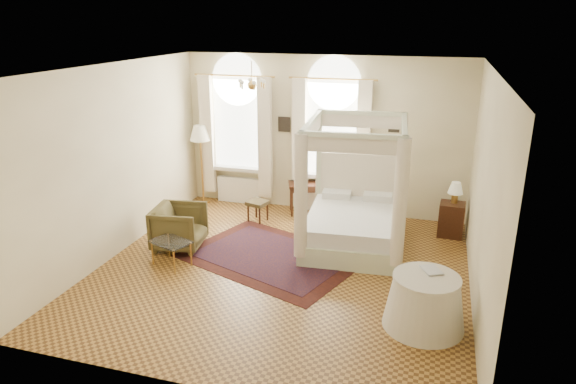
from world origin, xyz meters
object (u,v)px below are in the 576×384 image
Objects in this scene: armchair at (179,227)px; side_table at (425,302)px; writing_desk at (310,187)px; nightstand at (451,219)px; floor_lamp at (200,137)px; coffee_table at (171,244)px; stool at (258,204)px; canopy_bed at (353,219)px.

side_table is (4.39, -1.35, -0.03)m from armchair.
nightstand is at bearing -7.69° from writing_desk.
nightstand is 2.93m from writing_desk.
floor_lamp is (-2.51, 0.00, 0.93)m from writing_desk.
stool is at bearing 72.33° from coffee_table.
writing_desk reaches higher than stool.
writing_desk is at bearing 61.34° from coffee_table.
floor_lamp reaches higher than coffee_table.
canopy_bed is 3.06× the size of coffee_table.
side_table is (3.45, -2.96, 0.01)m from stool.
nightstand is 0.65× the size of writing_desk.
armchair is (-0.94, -1.61, 0.03)m from stool.
coffee_table is 3.34m from floor_lamp.
floor_lamp is at bearing 143.70° from side_table.
floor_lamp is at bearing 175.86° from nightstand.
coffee_table is 0.43× the size of floor_lamp.
canopy_bed is at bearing 29.87° from coffee_table.
side_table is (4.18, -0.66, -0.03)m from coffee_table.
writing_desk is at bearing 124.34° from side_table.
side_table reaches higher than coffee_table.
armchair is at bearing 106.52° from coffee_table.
stool is at bearing -141.55° from writing_desk.
writing_desk reaches higher than coffee_table.
coffee_table is (-1.66, -3.03, -0.19)m from writing_desk.
coffee_table is (-4.55, -2.64, 0.07)m from nightstand.
stool is 0.42× the size of side_table.
side_table is at bearing -36.30° from floor_lamp.
writing_desk is 0.57× the size of floor_lamp.
armchair is (-3.02, -0.93, -0.13)m from canopy_bed.
canopy_bed is at bearing -50.70° from writing_desk.
floor_lamp reaches higher than writing_desk.
stool is 2.41m from coffee_table.
side_table is at bearing -9.01° from coffee_table.
nightstand is 5.14m from armchair.
coffee_table is at bearing -118.66° from writing_desk.
writing_desk is 4.48m from side_table.
stool is (-3.82, -0.34, 0.03)m from nightstand.
armchair is 0.79× the size of side_table.
canopy_bed is 2.02m from nightstand.
floor_lamp reaches higher than stool.
floor_lamp is at bearing 158.89° from canopy_bed.
nightstand is 0.37× the size of floor_lamp.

